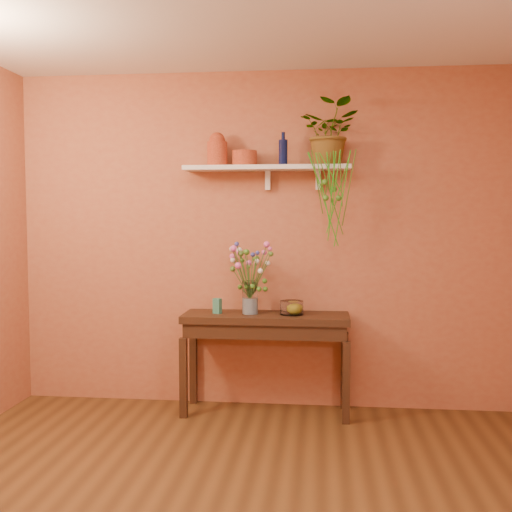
{
  "coord_description": "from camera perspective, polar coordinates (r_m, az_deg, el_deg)",
  "views": [
    {
      "loc": [
        0.47,
        -2.81,
        1.54
      ],
      "look_at": [
        0.0,
        1.55,
        1.25
      ],
      "focal_mm": 41.91,
      "sensor_mm": 36.0,
      "label": 1
    }
  ],
  "objects": [
    {
      "name": "glass_bowl",
      "position": [
        4.64,
        3.42,
        -5.01
      ],
      "size": [
        0.18,
        0.18,
        0.11
      ],
      "color": "white",
      "rests_on": "sideboard"
    },
    {
      "name": "plant_fronds",
      "position": [
        4.53,
        7.21,
        6.32
      ],
      "size": [
        0.35,
        0.31,
        0.71
      ],
      "color": "#3B731F",
      "rests_on": "wall_shelf"
    },
    {
      "name": "lemon",
      "position": [
        4.65,
        3.62,
        -5.0
      ],
      "size": [
        0.09,
        0.09,
        0.09
      ],
      "primitive_type": "sphere",
      "color": "gold",
      "rests_on": "glass_bowl"
    },
    {
      "name": "blue_bottle",
      "position": [
        4.7,
        2.61,
        9.9
      ],
      "size": [
        0.07,
        0.07,
        0.25
      ],
      "color": "#091039",
      "rests_on": "wall_shelf"
    },
    {
      "name": "spider_plant",
      "position": [
        4.73,
        7.16,
        11.57
      ],
      "size": [
        0.52,
        0.48,
        0.49
      ],
      "primitive_type": "imported",
      "rotation": [
        0.0,
        0.0,
        -0.24
      ],
      "color": "#3B731F",
      "rests_on": "wall_shelf"
    },
    {
      "name": "terracotta_pot",
      "position": [
        4.75,
        -1.1,
        9.3
      ],
      "size": [
        0.21,
        0.21,
        0.12
      ],
      "primitive_type": "cylinder",
      "rotation": [
        0.0,
        0.0,
        -0.06
      ],
      "color": "#C04929",
      "rests_on": "wall_shelf"
    },
    {
      "name": "terracotta_jug",
      "position": [
        4.78,
        -3.72,
        10.06
      ],
      "size": [
        0.18,
        0.18,
        0.26
      ],
      "color": "#C04929",
      "rests_on": "wall_shelf"
    },
    {
      "name": "bouquet",
      "position": [
        4.62,
        -0.71,
        -0.68
      ],
      "size": [
        0.38,
        0.39,
        0.45
      ],
      "color": "#386B28",
      "rests_on": "glass_vase"
    },
    {
      "name": "sideboard",
      "position": [
        4.69,
        0.95,
        -6.94
      ],
      "size": [
        1.29,
        0.41,
        0.78
      ],
      "color": "#372011",
      "rests_on": "ground"
    },
    {
      "name": "glass_vase",
      "position": [
        4.67,
        -0.57,
        -4.2
      ],
      "size": [
        0.12,
        0.12,
        0.26
      ],
      "color": "white",
      "rests_on": "sideboard"
    },
    {
      "name": "wall_shelf",
      "position": [
        4.72,
        1.17,
        8.34
      ],
      "size": [
        1.3,
        0.24,
        0.19
      ],
      "color": "white",
      "rests_on": "room"
    },
    {
      "name": "room",
      "position": [
        2.86,
        -3.34,
        -0.06
      ],
      "size": [
        4.04,
        4.04,
        2.7
      ],
      "color": "#593718",
      "rests_on": "ground"
    },
    {
      "name": "carton",
      "position": [
        4.7,
        -3.72,
        -4.78
      ],
      "size": [
        0.07,
        0.06,
        0.12
      ],
      "primitive_type": "cube",
      "rotation": [
        0.0,
        0.0,
        -0.38
      ],
      "color": "#26627D",
      "rests_on": "sideboard"
    }
  ]
}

